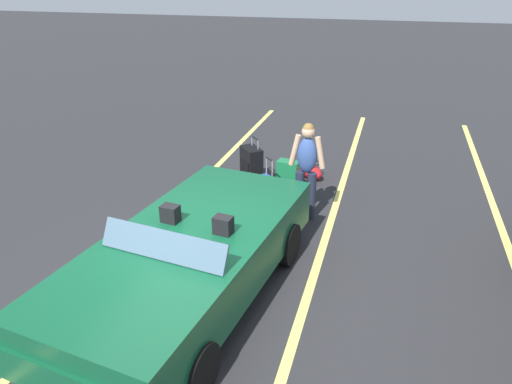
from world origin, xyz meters
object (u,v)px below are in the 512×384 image
duffel_bag (310,171)px  traveler_person (307,166)px  convertible_car (181,269)px  suitcase_small_carryon (267,190)px  suitcase_large_black (251,166)px  suitcase_medium_bright (288,177)px

duffel_bag → traveler_person: 1.87m
convertible_car → traveler_person: bearing=167.9°
suitcase_small_carryon → traveler_person: traveler_person is taller
suitcase_small_carryon → duffel_bag: suitcase_small_carryon is taller
convertible_car → suitcase_small_carryon: convertible_car is taller
suitcase_small_carryon → suitcase_large_black: bearing=-103.2°
convertible_car → suitcase_large_black: convertible_car is taller
suitcase_large_black → suitcase_medium_bright: size_ratio=1.51×
suitcase_medium_bright → traveler_person: 1.22m
duffel_bag → traveler_person: size_ratio=0.41×
suitcase_small_carryon → duffel_bag: 1.45m
suitcase_medium_bright → duffel_bag: suitcase_medium_bright is taller
suitcase_large_black → convertible_car: bearing=52.2°
convertible_car → suitcase_large_black: bearing=-168.5°
suitcase_medium_bright → suitcase_small_carryon: 0.63m
convertible_car → traveler_person: traveler_person is taller
suitcase_small_carryon → duffel_bag: (-1.34, 0.54, -0.10)m
suitcase_small_carryon → suitcase_medium_bright: bearing=-162.1°
convertible_car → duffel_bag: 4.55m
suitcase_large_black → suitcase_medium_bright: 0.79m
convertible_car → traveler_person: (-2.79, 0.97, 0.34)m
suitcase_small_carryon → convertible_car: bearing=38.5°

